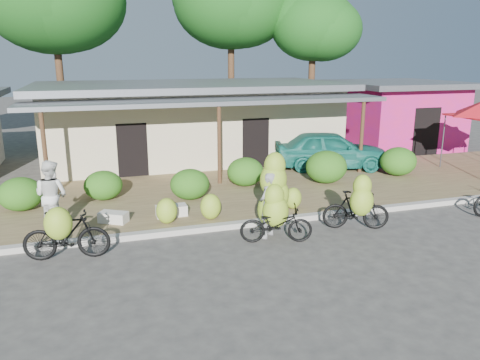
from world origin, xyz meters
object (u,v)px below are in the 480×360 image
Objects in this scene: tree_center_right at (227,0)px; bike_right at (357,206)px; bystander at (51,195)px; tree_near_right at (309,24)px; bike_center at (275,206)px; bike_left at (65,234)px; teal_van at (330,150)px; sack_near at (171,211)px; vendor at (268,205)px; sack_far at (113,217)px.

tree_center_right reaches higher than bike_right.
tree_center_right is 17.28m from bystander.
bike_center is (-7.25, -13.59, -5.29)m from tree_near_right.
bike_left is 4.95m from bike_center.
tree_near_right is 4.34× the size of bystander.
teal_van is at bearing -50.94° from bike_left.
bike_center is at bearing -101.76° from tree_center_right.
bike_left is at bearing -143.27° from sack_near.
sack_near is (-4.49, 2.32, -0.41)m from bike_right.
teal_van is at bearing -173.90° from vendor.
bike_center is 1.18× the size of bystander.
tree_near_right is (4.00, -2.00, -1.27)m from tree_center_right.
bike_right is at bearing -20.51° from sack_far.
bike_left is 2.61× the size of sack_far.
bike_right reaches higher than sack_far.
bike_left is 1.97m from bystander.
bike_center is 5.69m from bystander.
bystander reaches higher than bike_right.
tree_center_right is 16.21m from sack_near.
tree_center_right is 13.05× the size of sack_far.
tree_center_right is at bearing 25.19° from teal_van.
sack_near is 3.16m from bystander.
bike_left is (-12.19, -13.48, -5.48)m from tree_near_right.
tree_near_right is at bearing -26.57° from tree_center_right.
bike_left is at bearing 135.84° from bystander.
bike_right is at bearing -84.74° from bike_left.
teal_van is (-2.53, -7.61, -5.25)m from tree_near_right.
bike_center reaches higher than vendor.
bike_center is 4.40m from sack_far.
tree_near_right reaches higher than bike_left.
bike_left reaches higher than sack_far.
bystander is (-5.18, 1.89, 0.18)m from vendor.
bike_right reaches higher than sack_near.
bike_right is at bearing -161.85° from bystander.
teal_van is at bearing -1.16° from bike_right.
tree_center_right is 16.86m from sack_far.
teal_van is at bearing -81.31° from tree_center_right.
bike_right is at bearing -93.70° from tree_center_right.
bystander is (-1.48, -0.06, 0.77)m from sack_far.
bike_left is 0.44× the size of teal_van.
bike_left is 0.91× the size of bike_center.
bystander is (-8.57, -13.59, -6.37)m from tree_center_right.
sack_far is 0.17× the size of teal_van.
bike_center is at bearing -28.21° from sack_far.
tree_center_right is 5.00× the size of bike_left.
bike_center reaches higher than bystander.
tree_center_right reaches higher than vendor.
sack_far is at bearing 76.90° from bike_center.
sack_far is 0.41× the size of bystander.
bike_center is 2.24m from bike_right.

